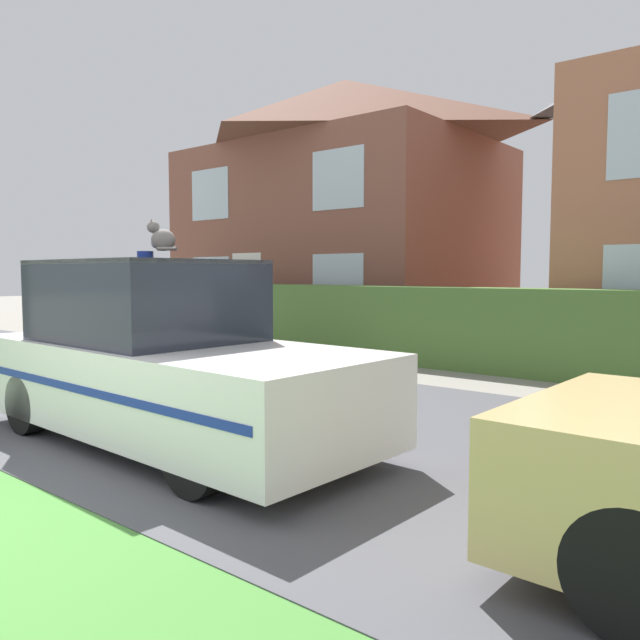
# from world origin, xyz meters

# --- Properties ---
(road_strip) EXTENTS (28.00, 5.58, 0.01)m
(road_strip) POSITION_xyz_m (0.00, 3.86, 0.01)
(road_strip) COLOR #4C4C51
(road_strip) RESTS_ON ground
(garden_hedge) EXTENTS (15.71, 0.72, 1.37)m
(garden_hedge) POSITION_xyz_m (-0.34, 8.43, 0.68)
(garden_hedge) COLOR #4C7233
(garden_hedge) RESTS_ON ground
(police_car) EXTENTS (4.38, 1.85, 1.80)m
(police_car) POSITION_xyz_m (-0.45, 2.49, 0.78)
(police_car) COLOR black
(police_car) RESTS_ON road_strip
(cat) EXTENTS (0.36, 0.25, 0.31)m
(cat) POSITION_xyz_m (-0.55, 2.56, 1.94)
(cat) COLOR gray
(cat) RESTS_ON police_car
(house_left) EXTENTS (8.01, 6.32, 6.84)m
(house_left) POSITION_xyz_m (-6.07, 12.72, 3.49)
(house_left) COLOR brown
(house_left) RESTS_ON ground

